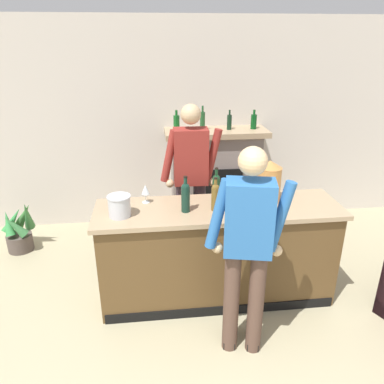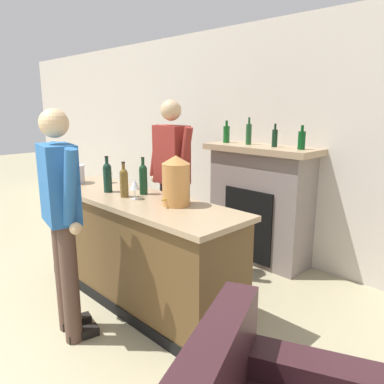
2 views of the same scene
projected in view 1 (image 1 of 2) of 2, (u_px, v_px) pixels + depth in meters
wall_back_panel at (195, 125)px, 5.08m from camera, size 12.00×0.07×2.75m
bar_counter at (218, 253)px, 3.70m from camera, size 2.32×0.66×1.01m
fireplace_stone at (215, 178)px, 5.13m from camera, size 1.34×0.52×1.68m
potted_plant_corner at (19, 229)px, 4.63m from camera, size 0.46×0.42×0.69m
person_customer at (247, 247)px, 2.86m from camera, size 0.65×0.36×1.79m
person_bartender at (191, 181)px, 4.05m from camera, size 0.66×0.31×1.87m
copper_dispenser at (269, 181)px, 3.55m from camera, size 0.23×0.27×0.41m
ice_bucket_steel at (119, 206)px, 3.30m from camera, size 0.21×0.21×0.19m
wine_bottle_rose_blush at (186, 196)px, 3.36m from camera, size 0.08×0.08×0.34m
wine_bottle_cabernet_heavy at (215, 196)px, 3.39m from camera, size 0.07×0.07×0.32m
wine_bottle_chardonnay_pale at (216, 187)px, 3.56m from camera, size 0.07×0.07×0.35m
wine_glass_front_right at (230, 196)px, 3.43m from camera, size 0.09×0.09×0.18m
wine_glass_by_dispenser at (145, 190)px, 3.55m from camera, size 0.08×0.08×0.18m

